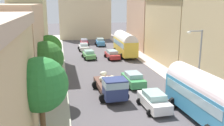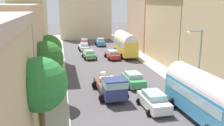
% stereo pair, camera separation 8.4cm
% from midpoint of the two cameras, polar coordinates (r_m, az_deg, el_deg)
% --- Properties ---
extents(ground_plane, '(154.00, 154.00, 0.00)m').
position_cam_midpoint_polar(ground_plane, '(40.78, -2.17, 0.20)').
color(ground_plane, '#4F4A4E').
extents(sidewalk_left, '(2.50, 70.00, 0.14)m').
position_cam_midpoint_polar(sidewalk_left, '(40.24, -12.40, -0.19)').
color(sidewalk_left, '#AAAD99').
rests_on(sidewalk_left, ground).
extents(sidewalk_right, '(2.50, 70.00, 0.14)m').
position_cam_midpoint_polar(sidewalk_right, '(42.52, 7.51, 0.75)').
color(sidewalk_right, '#B3A39F').
rests_on(sidewalk_right, ground).
extents(building_left_1, '(4.90, 13.88, 9.22)m').
position_cam_midpoint_polar(building_left_1, '(27.67, -20.74, 2.65)').
color(building_left_1, '#D0AA86').
rests_on(building_left_1, ground).
extents(building_left_2, '(4.96, 10.94, 14.36)m').
position_cam_midpoint_polar(building_left_2, '(39.79, -18.05, 9.72)').
color(building_left_2, '#C7C08C').
rests_on(building_left_2, ground).
extents(building_right_2, '(5.01, 13.67, 10.17)m').
position_cam_midpoint_polar(building_right_2, '(40.89, 13.51, 7.14)').
color(building_right_2, tan).
rests_on(building_right_2, ground).
extents(building_right_3, '(5.89, 12.30, 12.08)m').
position_cam_midpoint_polar(building_right_3, '(53.41, 7.80, 9.85)').
color(building_right_3, tan).
rests_on(building_right_3, ground).
extents(distant_church, '(13.09, 7.91, 20.26)m').
position_cam_midpoint_polar(distant_church, '(68.20, -6.32, 11.69)').
color(distant_church, beige).
rests_on(distant_church, ground).
extents(parked_bus_0, '(3.44, 8.72, 4.00)m').
position_cam_midpoint_polar(parked_bus_0, '(21.79, 19.69, -6.60)').
color(parked_bus_0, '#3C8DBC').
rests_on(parked_bus_0, ground).
extents(parked_bus_1, '(3.38, 8.86, 4.19)m').
position_cam_midpoint_polar(parked_bus_1, '(45.22, 2.89, 4.52)').
color(parked_bus_1, yellow).
rests_on(parked_bus_1, ground).
extents(cargo_truck_0, '(3.16, 6.95, 2.37)m').
position_cam_midpoint_polar(cargo_truck_0, '(25.57, -0.26, -5.17)').
color(cargo_truck_0, navy).
rests_on(cargo_truck_0, ground).
extents(car_0, '(2.43, 3.95, 1.46)m').
position_cam_midpoint_polar(car_0, '(43.24, -5.26, 1.93)').
color(car_0, '#559950').
rests_on(car_0, ground).
extents(car_1, '(2.30, 4.34, 1.45)m').
position_cam_midpoint_polar(car_1, '(50.73, -6.40, 3.64)').
color(car_1, white).
rests_on(car_1, ground).
extents(car_2, '(2.29, 3.87, 1.44)m').
position_cam_midpoint_polar(car_2, '(56.82, -6.34, 4.70)').
color(car_2, red).
rests_on(car_2, ground).
extents(car_3, '(2.45, 4.31, 1.61)m').
position_cam_midpoint_polar(car_3, '(23.30, 9.29, -8.34)').
color(car_3, white).
rests_on(car_3, ground).
extents(car_4, '(2.46, 4.19, 1.57)m').
position_cam_midpoint_polar(car_4, '(29.26, 4.72, -3.64)').
color(car_4, '#439B58').
rests_on(car_4, ground).
extents(car_5, '(2.45, 4.38, 1.46)m').
position_cam_midpoint_polar(car_5, '(42.96, -0.01, 1.91)').
color(car_5, '#B22A29').
rests_on(car_5, ground).
extents(car_6, '(2.34, 4.24, 1.66)m').
position_cam_midpoint_polar(car_6, '(56.05, -2.72, 4.75)').
color(car_6, '#448AC3').
rests_on(car_6, ground).
extents(pedestrian_0, '(0.47, 0.47, 1.78)m').
position_cam_midpoint_polar(pedestrian_0, '(32.42, -11.33, -1.73)').
color(pedestrian_0, '#2C233A').
rests_on(pedestrian_0, ground).
extents(pedestrian_1, '(0.48, 0.48, 1.81)m').
position_cam_midpoint_polar(pedestrian_1, '(32.01, -14.11, -2.04)').
color(pedestrian_1, '#503B49').
rests_on(pedestrian_1, ground).
extents(pedestrian_2, '(0.44, 0.44, 1.87)m').
position_cam_midpoint_polar(pedestrian_2, '(34.16, -12.46, -0.88)').
color(pedestrian_2, '#7E625C').
rests_on(pedestrian_2, ground).
extents(streetlamp_near, '(1.63, 0.28, 6.90)m').
position_cam_midpoint_polar(streetlamp_near, '(25.59, 18.67, 0.76)').
color(streetlamp_near, gray).
rests_on(streetlamp_near, ground).
extents(roadside_tree_0, '(3.54, 3.54, 6.14)m').
position_cam_midpoint_polar(roadside_tree_0, '(16.65, -15.95, -4.78)').
color(roadside_tree_0, brown).
rests_on(roadside_tree_0, ground).
extents(roadside_tree_1, '(3.26, 3.26, 6.04)m').
position_cam_midpoint_polar(roadside_tree_1, '(23.78, -14.76, 0.85)').
color(roadside_tree_1, brown).
rests_on(roadside_tree_1, ground).
extents(roadside_tree_2, '(3.11, 3.11, 5.49)m').
position_cam_midpoint_polar(roadside_tree_2, '(32.54, -13.98, 3.38)').
color(roadside_tree_2, brown).
rests_on(roadside_tree_2, ground).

